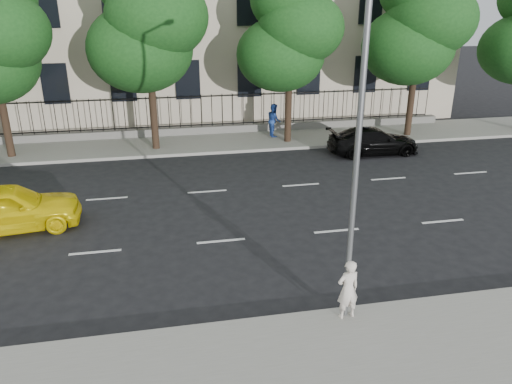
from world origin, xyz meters
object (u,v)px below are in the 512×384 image
Objects in this scene: yellow_taxi at (7,208)px; street_light at (351,112)px; black_sedan at (373,141)px; woman_near at (348,289)px.

street_light is at bearing -131.79° from yellow_taxi.
black_sedan is (15.83, 5.87, -0.15)m from yellow_taxi.
yellow_taxi is at bearing 110.61° from black_sedan.
street_light is 1.74× the size of black_sedan.
yellow_taxi is 16.89m from black_sedan.
black_sedan is (6.30, 12.39, -4.48)m from street_light.
yellow_taxi is 1.04× the size of black_sedan.
woman_near is (-6.30, -13.02, 0.27)m from black_sedan.
yellow_taxi is (-9.53, 6.52, -4.33)m from street_light.
yellow_taxi is at bearing 145.65° from street_light.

